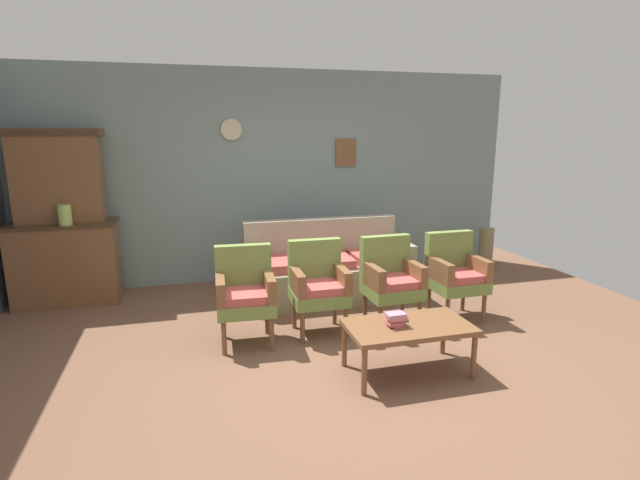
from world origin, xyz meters
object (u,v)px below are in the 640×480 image
object	(u,v)px
armchair_near_cabinet	(318,283)
armchair_near_couch_end	(391,278)
armchair_by_doorway	(245,291)
floor_vase_by_wall	(486,249)
book_stack_on_table	(396,319)
coffee_table	(408,329)
side_cabinet	(67,263)
armchair_row_middle	(455,272)
vase_on_cabinet	(65,215)
floral_couch	(327,270)

from	to	relation	value
armchair_near_cabinet	armchair_near_couch_end	xyz separation A→B (m)	(0.75, -0.02, 0.00)
armchair_near_couch_end	armchair_by_doorway	bearing A→B (deg)	-178.70
armchair_near_couch_end	floor_vase_by_wall	bearing A→B (deg)	35.61
book_stack_on_table	floor_vase_by_wall	world-z (taller)	floor_vase_by_wall
armchair_near_cabinet	coffee_table	distance (m)	1.11
side_cabinet	armchair_near_couch_end	distance (m)	3.67
armchair_near_cabinet	armchair_row_middle	bearing A→B (deg)	-0.42
armchair_by_doorway	armchair_near_couch_end	size ratio (longest dim) A/B	1.00
side_cabinet	armchair_row_middle	size ratio (longest dim) A/B	1.28
armchair_near_cabinet	book_stack_on_table	bearing A→B (deg)	-69.69
armchair_near_couch_end	book_stack_on_table	distance (m)	1.06
vase_on_cabinet	book_stack_on_table	bearing A→B (deg)	-40.38
armchair_row_middle	floor_vase_by_wall	distance (m)	2.03
armchair_near_cabinet	armchair_by_doorway	bearing A→B (deg)	-175.69
armchair_near_couch_end	coffee_table	world-z (taller)	armchair_near_couch_end
floral_couch	book_stack_on_table	bearing A→B (deg)	-89.70
vase_on_cabinet	floral_couch	xyz separation A→B (m)	(2.84, -0.45, -0.72)
armchair_by_doorway	side_cabinet	bearing A→B (deg)	138.40
book_stack_on_table	floor_vase_by_wall	bearing A→B (deg)	45.23
side_cabinet	floor_vase_by_wall	xyz separation A→B (m)	(5.40, -0.10, -0.16)
armchair_row_middle	book_stack_on_table	size ratio (longest dim) A/B	5.34
armchair_row_middle	coffee_table	world-z (taller)	armchair_row_middle
vase_on_cabinet	armchair_row_middle	xyz separation A→B (m)	(3.95, -1.42, -0.54)
coffee_table	floor_vase_by_wall	size ratio (longest dim) A/B	1.66
armchair_by_doorway	coffee_table	distance (m)	1.53
side_cabinet	floral_couch	size ratio (longest dim) A/B	0.61
armchair_by_doorway	armchair_near_couch_end	distance (m)	1.46
side_cabinet	coffee_table	xyz separation A→B (m)	(3.04, -2.57, -0.09)
side_cabinet	book_stack_on_table	xyz separation A→B (m)	(2.93, -2.59, 0.01)
side_cabinet	armchair_near_cabinet	size ratio (longest dim) A/B	1.28
floor_vase_by_wall	side_cabinet	bearing A→B (deg)	178.94
armchair_near_couch_end	floor_vase_by_wall	size ratio (longest dim) A/B	1.49
armchair_near_cabinet	floor_vase_by_wall	bearing A→B (deg)	27.51
vase_on_cabinet	coffee_table	distance (m)	3.87
book_stack_on_table	floor_vase_by_wall	distance (m)	3.51
floral_couch	armchair_row_middle	distance (m)	1.49
side_cabinet	vase_on_cabinet	bearing A→B (deg)	-65.17
floral_couch	floor_vase_by_wall	size ratio (longest dim) A/B	3.12
vase_on_cabinet	floral_couch	bearing A→B (deg)	-8.92
side_cabinet	coffee_table	distance (m)	3.98
side_cabinet	vase_on_cabinet	size ratio (longest dim) A/B	5.10
vase_on_cabinet	armchair_by_doorway	size ratio (longest dim) A/B	0.25
armchair_near_couch_end	floor_vase_by_wall	distance (m)	2.59
vase_on_cabinet	floor_vase_by_wall	world-z (taller)	vase_on_cabinet
vase_on_cabinet	armchair_by_doorway	distance (m)	2.36
side_cabinet	armchair_by_doorway	bearing A→B (deg)	-41.60
armchair_row_middle	armchair_near_cabinet	bearing A→B (deg)	179.58
vase_on_cabinet	armchair_near_couch_end	size ratio (longest dim) A/B	0.25
armchair_near_cabinet	floor_vase_by_wall	xyz separation A→B (m)	(2.84, 1.48, -0.20)
floral_couch	armchair_near_couch_end	world-z (taller)	same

